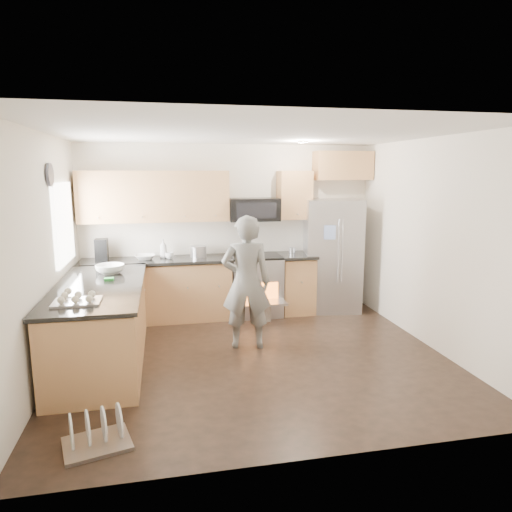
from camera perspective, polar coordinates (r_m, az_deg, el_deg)
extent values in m
plane|color=black|center=(5.56, -0.16, -12.61)|extent=(4.50, 4.50, 0.00)
cube|color=white|center=(7.15, -3.35, 3.35)|extent=(4.50, 0.04, 2.60)
cube|color=white|center=(3.30, 6.74, -5.02)|extent=(4.50, 0.04, 2.60)
cube|color=white|center=(5.24, -25.05, -0.19)|extent=(0.04, 4.00, 2.60)
cube|color=white|center=(6.05, 21.22, 1.38)|extent=(0.04, 4.00, 2.60)
cube|color=white|center=(5.14, -0.18, 15.15)|extent=(4.50, 4.00, 0.04)
cube|color=white|center=(6.17, -22.94, 3.77)|extent=(0.04, 1.00, 1.00)
cylinder|color=#FFE7CC|center=(6.42, 5.95, 14.01)|extent=(0.14, 0.14, 0.02)
cylinder|color=#474754|center=(5.60, -24.36, 9.24)|extent=(0.03, 0.26, 0.26)
cube|color=#AF7B46|center=(6.94, -12.17, -4.35)|extent=(2.15, 0.60, 0.87)
cube|color=black|center=(6.83, -12.32, -0.56)|extent=(2.19, 0.64, 0.04)
cube|color=#AF7B46|center=(7.23, 4.96, -3.57)|extent=(0.50, 0.60, 0.87)
cube|color=black|center=(7.12, 5.04, 0.08)|extent=(0.54, 0.64, 0.04)
cube|color=#AF7B46|center=(6.86, -12.56, 7.27)|extent=(2.16, 0.33, 0.74)
cube|color=#AF7B46|center=(7.15, 4.82, 7.60)|extent=(0.50, 0.33, 0.74)
cube|color=#AF7B46|center=(7.40, 10.79, 11.03)|extent=(0.90, 0.33, 0.44)
imported|color=silver|center=(6.83, -13.70, -0.13)|extent=(0.30, 0.30, 0.07)
imported|color=white|center=(6.89, -11.51, 0.92)|extent=(0.11, 0.11, 0.28)
imported|color=white|center=(6.81, -10.77, 0.06)|extent=(0.12, 0.12, 0.10)
cylinder|color=#B7B7BC|center=(6.90, -7.22, 0.58)|extent=(0.24, 0.24, 0.17)
cube|color=black|center=(6.87, -18.74, 0.71)|extent=(0.17, 0.21, 0.32)
cylinder|color=#B7B7BC|center=(7.26, 4.53, 0.76)|extent=(0.10, 0.10, 0.08)
cube|color=#AF7B46|center=(5.60, -18.74, -8.28)|extent=(0.90, 2.30, 0.87)
cube|color=black|center=(5.47, -19.03, -3.60)|extent=(0.96, 2.36, 0.04)
imported|color=white|center=(6.01, -17.79, -1.56)|extent=(0.35, 0.35, 0.11)
cube|color=green|center=(5.62, -17.90, -2.79)|extent=(0.11, 0.08, 0.03)
cube|color=#B7B7BC|center=(4.77, -21.49, -4.93)|extent=(0.44, 0.34, 0.09)
cube|color=#B7B7BC|center=(7.05, -0.08, -3.76)|extent=(0.76, 0.62, 0.90)
cube|color=black|center=(6.95, -0.08, -0.04)|extent=(0.76, 0.60, 0.03)
cube|color=orange|center=(6.76, 0.46, -4.81)|extent=(0.56, 0.02, 0.34)
cube|color=#B7B7BC|center=(6.63, 0.75, -5.88)|extent=(0.70, 0.34, 0.03)
cube|color=silver|center=(6.62, 0.84, -7.12)|extent=(0.24, 0.03, 0.28)
cube|color=black|center=(6.98, -0.28, 5.84)|extent=(0.76, 0.40, 0.34)
cube|color=#B7B7BC|center=(7.32, 9.45, 0.09)|extent=(0.97, 0.81, 1.76)
cylinder|color=#B7B7BC|center=(6.97, 10.27, 0.59)|extent=(0.02, 0.02, 0.96)
cylinder|color=#B7B7BC|center=(6.99, 10.71, 0.61)|extent=(0.02, 0.02, 0.96)
cube|color=#FE93CA|center=(7.10, 11.86, -0.87)|extent=(0.23, 0.05, 0.29)
cube|color=#9CBAFA|center=(6.88, 9.22, 2.92)|extent=(0.17, 0.04, 0.21)
imported|color=gray|center=(5.64, -1.23, -3.32)|extent=(0.66, 0.48, 1.67)
cube|color=#B7B7BC|center=(4.18, -19.25, -21.28)|extent=(0.60, 0.53, 0.03)
cylinder|color=white|center=(4.09, -22.10, -19.67)|extent=(0.09, 0.28, 0.29)
cylinder|color=white|center=(4.10, -20.29, -19.48)|extent=(0.09, 0.28, 0.29)
cylinder|color=white|center=(4.11, -18.49, -19.28)|extent=(0.09, 0.28, 0.29)
cylinder|color=white|center=(4.13, -16.71, -19.07)|extent=(0.09, 0.28, 0.29)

